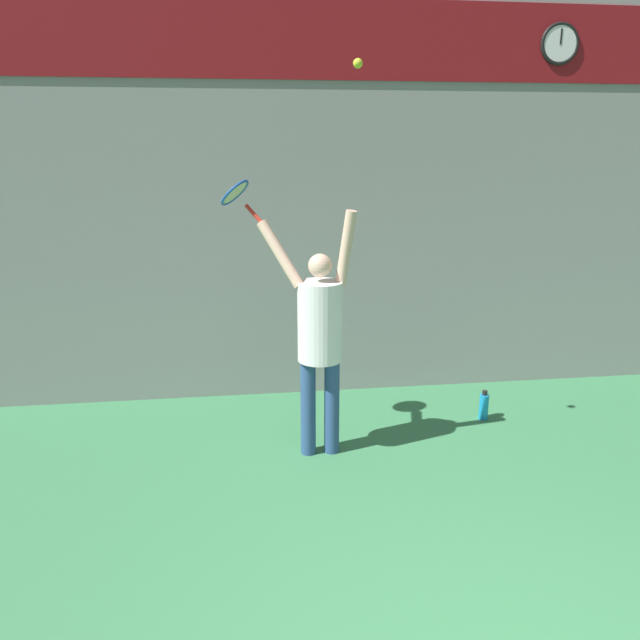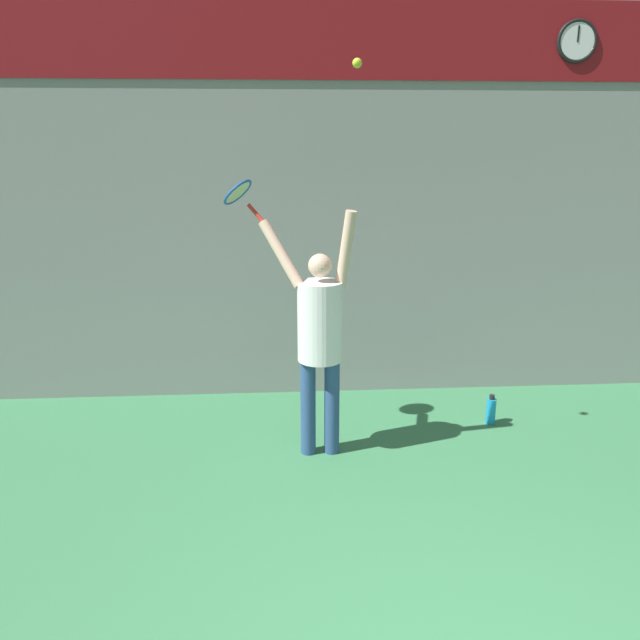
{
  "view_description": "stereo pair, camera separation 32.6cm",
  "coord_description": "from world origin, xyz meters",
  "px_view_note": "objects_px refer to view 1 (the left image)",
  "views": [
    {
      "loc": [
        -1.32,
        -1.81,
        2.61
      ],
      "look_at": [
        -0.66,
        3.09,
        1.2
      ],
      "focal_mm": 35.0,
      "sensor_mm": 36.0,
      "label": 1
    },
    {
      "loc": [
        -0.99,
        -1.84,
        2.61
      ],
      "look_at": [
        -0.66,
        3.09,
        1.2
      ],
      "focal_mm": 35.0,
      "sensor_mm": 36.0,
      "label": 2
    }
  ],
  "objects_px": {
    "scoreboard_clock": "(560,44)",
    "water_bottle": "(484,406)",
    "tennis_racket": "(236,194)",
    "tennis_player": "(320,332)",
    "tennis_ball": "(358,63)"
  },
  "relations": [
    {
      "from": "tennis_racket",
      "to": "water_bottle",
      "type": "bearing_deg",
      "value": 3.53
    },
    {
      "from": "tennis_ball",
      "to": "tennis_racket",
      "type": "bearing_deg",
      "value": 153.98
    },
    {
      "from": "tennis_ball",
      "to": "tennis_player",
      "type": "bearing_deg",
      "value": 155.62
    },
    {
      "from": "tennis_racket",
      "to": "tennis_ball",
      "type": "xyz_separation_m",
      "value": [
        0.91,
        -0.44,
        0.96
      ]
    },
    {
      "from": "tennis_racket",
      "to": "tennis_player",
      "type": "bearing_deg",
      "value": -26.68
    },
    {
      "from": "scoreboard_clock",
      "to": "tennis_player",
      "type": "relative_size",
      "value": 0.19
    },
    {
      "from": "water_bottle",
      "to": "tennis_ball",
      "type": "bearing_deg",
      "value": -157.52
    },
    {
      "from": "scoreboard_clock",
      "to": "water_bottle",
      "type": "xyz_separation_m",
      "value": [
        -0.88,
        -0.89,
        -3.42
      ]
    },
    {
      "from": "scoreboard_clock",
      "to": "tennis_ball",
      "type": "distance_m",
      "value": 2.76
    },
    {
      "from": "tennis_player",
      "to": "water_bottle",
      "type": "height_order",
      "value": "tennis_player"
    },
    {
      "from": "scoreboard_clock",
      "to": "water_bottle",
      "type": "distance_m",
      "value": 3.64
    },
    {
      "from": "tennis_player",
      "to": "water_bottle",
      "type": "bearing_deg",
      "value": 15.49
    },
    {
      "from": "tennis_racket",
      "to": "tennis_ball",
      "type": "relative_size",
      "value": 5.49
    },
    {
      "from": "tennis_player",
      "to": "tennis_ball",
      "type": "xyz_separation_m",
      "value": [
        0.27,
        -0.12,
        2.07
      ]
    },
    {
      "from": "tennis_player",
      "to": "tennis_racket",
      "type": "height_order",
      "value": "tennis_racket"
    }
  ]
}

